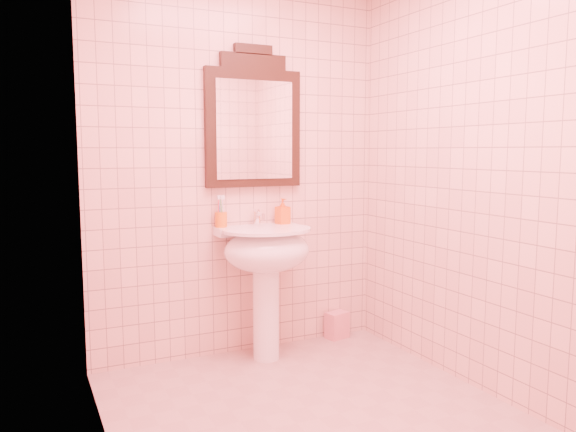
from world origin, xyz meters
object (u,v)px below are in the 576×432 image
mirror (254,122)px  soap_dispenser (283,211)px  toothbrush_cup (221,219)px  pedestal_sink (266,259)px  towel (337,325)px

mirror → soap_dispenser: 0.62m
toothbrush_cup → soap_dispenser: (0.43, -0.03, 0.04)m
pedestal_sink → towel: size_ratio=4.52×
toothbrush_cup → mirror: bearing=4.9°
mirror → soap_dispenser: (0.19, -0.05, -0.59)m
toothbrush_cup → pedestal_sink: bearing=-36.9°
mirror → towel: mirror is taller
toothbrush_cup → soap_dispenser: bearing=-4.2°
mirror → soap_dispenser: mirror is taller
towel → soap_dispenser: bearing=-178.6°
toothbrush_cup → soap_dispenser: size_ratio=1.04×
pedestal_sink → toothbrush_cup: size_ratio=4.76×
mirror → toothbrush_cup: bearing=-175.1°
mirror → towel: size_ratio=4.81×
mirror → towel: (0.63, -0.04, -1.45)m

